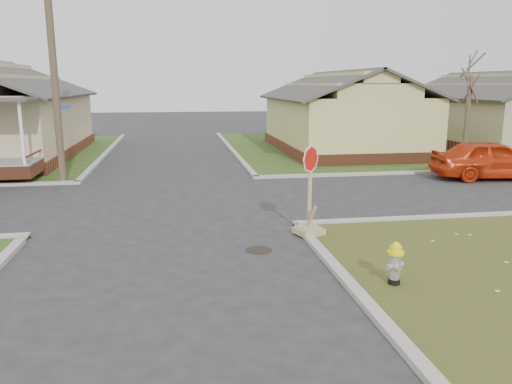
{
  "coord_description": "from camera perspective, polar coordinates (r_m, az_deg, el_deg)",
  "views": [
    {
      "loc": [
        0.32,
        -11.71,
        3.91
      ],
      "look_at": [
        2.37,
        1.0,
        1.1
      ],
      "focal_mm": 35.0,
      "sensor_mm": 36.0,
      "label": 1
    }
  ],
  "objects": [
    {
      "name": "verge_far_right",
      "position": [
        36.99,
        26.89,
        4.95
      ],
      "size": [
        37.0,
        19.0,
        0.05
      ],
      "primitive_type": "cube",
      "color": "#244117",
      "rests_on": "ground"
    },
    {
      "name": "tree_mid_right",
      "position": [
        25.89,
        22.95,
        7.45
      ],
      "size": [
        0.22,
        0.22,
        4.2
      ],
      "primitive_type": "cylinder",
      "color": "#463728",
      "rests_on": "verge_far_right"
    },
    {
      "name": "red_sedan",
      "position": [
        22.98,
        25.32,
        3.38
      ],
      "size": [
        4.98,
        2.48,
        1.63
      ],
      "primitive_type": "imported",
      "rotation": [
        0.0,
        0.0,
        1.45
      ],
      "color": "red",
      "rests_on": "ground"
    },
    {
      "name": "manhole",
      "position": [
        12.02,
        0.33,
        -6.64
      ],
      "size": [
        0.64,
        0.64,
        0.01
      ],
      "primitive_type": "cylinder",
      "color": "black",
      "rests_on": "ground"
    },
    {
      "name": "curbs",
      "position": [
        17.17,
        -10.0,
        -1.05
      ],
      "size": [
        80.0,
        40.0,
        0.12
      ],
      "primitive_type": null,
      "color": "#ABA69A",
      "rests_on": "ground"
    },
    {
      "name": "side_house_tan",
      "position": [
        34.44,
        25.98,
        8.22
      ],
      "size": [
        7.6,
        11.6,
        4.7
      ],
      "color": "brown",
      "rests_on": "ground"
    },
    {
      "name": "stop_sign",
      "position": [
        13.06,
        6.1,
        -2.65
      ],
      "size": [
        0.66,
        0.65,
        2.34
      ],
      "rotation": [
        0.0,
        0.0,
        0.36
      ],
      "color": "tan",
      "rests_on": "ground"
    },
    {
      "name": "utility_pole",
      "position": [
        21.12,
        -22.17,
        13.47
      ],
      "size": [
        1.8,
        0.28,
        9.0
      ],
      "color": "#463728",
      "rests_on": "ground"
    },
    {
      "name": "side_house_yellow",
      "position": [
        29.88,
        9.87,
        8.82
      ],
      "size": [
        7.6,
        11.6,
        4.7
      ],
      "color": "brown",
      "rests_on": "ground"
    },
    {
      "name": "ground",
      "position": [
        12.35,
        -10.24,
        -6.35
      ],
      "size": [
        120.0,
        120.0,
        0.0
      ],
      "primitive_type": "plane",
      "color": "#29292C",
      "rests_on": "ground"
    },
    {
      "name": "fire_hydrant",
      "position": [
        10.18,
        15.63,
        -7.6
      ],
      "size": [
        0.32,
        0.32,
        0.87
      ],
      "rotation": [
        0.0,
        0.0,
        0.29
      ],
      "color": "black",
      "rests_on": "ground"
    }
  ]
}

